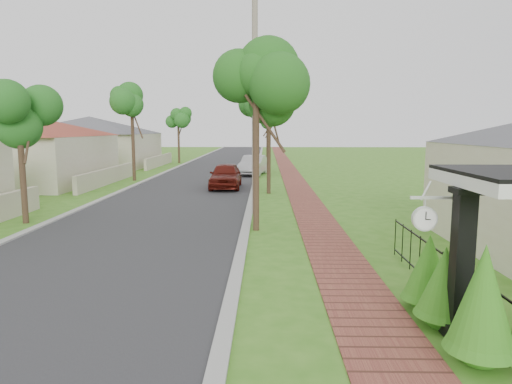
% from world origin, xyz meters
% --- Properties ---
extents(ground, '(160.00, 160.00, 0.00)m').
position_xyz_m(ground, '(0.00, 0.00, 0.00)').
color(ground, '#3A761C').
rests_on(ground, ground).
extents(road, '(7.00, 120.00, 0.02)m').
position_xyz_m(road, '(-3.00, 20.00, 0.00)').
color(road, '#28282B').
rests_on(road, ground).
extents(kerb_right, '(0.30, 120.00, 0.10)m').
position_xyz_m(kerb_right, '(0.65, 20.00, 0.00)').
color(kerb_right, '#9E9E99').
rests_on(kerb_right, ground).
extents(kerb_left, '(0.30, 120.00, 0.10)m').
position_xyz_m(kerb_left, '(-6.65, 20.00, 0.00)').
color(kerb_left, '#9E9E99').
rests_on(kerb_left, ground).
extents(sidewalk, '(1.50, 120.00, 0.03)m').
position_xyz_m(sidewalk, '(3.25, 20.00, 0.00)').
color(sidewalk, brown).
rests_on(sidewalk, ground).
extents(porch_post, '(0.48, 0.48, 2.52)m').
position_xyz_m(porch_post, '(4.55, -1.00, 1.12)').
color(porch_post, black).
rests_on(porch_post, ground).
extents(picket_fence, '(0.03, 8.02, 1.00)m').
position_xyz_m(picket_fence, '(4.90, -0.00, 0.53)').
color(picket_fence, black).
rests_on(picket_fence, ground).
extents(street_trees, '(10.70, 37.65, 5.89)m').
position_xyz_m(street_trees, '(-2.87, 26.84, 4.54)').
color(street_trees, '#382619').
rests_on(street_trees, ground).
extents(hedge_row, '(0.90, 3.05, 1.91)m').
position_xyz_m(hedge_row, '(4.45, -0.90, 0.77)').
color(hedge_row, '#146816').
rests_on(hedge_row, ground).
extents(far_house_red, '(15.56, 15.56, 4.60)m').
position_xyz_m(far_house_red, '(-14.97, 20.00, 2.34)').
color(far_house_red, beige).
rests_on(far_house_red, ground).
extents(far_house_grey, '(15.56, 15.56, 4.60)m').
position_xyz_m(far_house_grey, '(-14.97, 34.00, 2.34)').
color(far_house_grey, beige).
rests_on(far_house_grey, ground).
extents(parked_car_red, '(1.77, 4.34, 1.47)m').
position_xyz_m(parked_car_red, '(-1.00, 18.12, 0.74)').
color(parked_car_red, '#59140D').
rests_on(parked_car_red, ground).
extents(parked_car_white, '(2.27, 4.60, 1.45)m').
position_xyz_m(parked_car_white, '(0.40, 26.02, 0.72)').
color(parked_car_white, '#BBBABD').
rests_on(parked_car_white, ground).
extents(near_tree, '(2.29, 2.29, 5.87)m').
position_xyz_m(near_tree, '(1.01, 7.00, 4.68)').
color(near_tree, '#382619').
rests_on(near_tree, ground).
extents(utility_pole, '(1.20, 0.24, 9.14)m').
position_xyz_m(utility_pole, '(0.90, 10.00, 4.63)').
color(utility_pole, gray).
rests_on(utility_pole, ground).
extents(station_clock, '(0.71, 0.13, 0.60)m').
position_xyz_m(station_clock, '(4.06, -0.60, 1.95)').
color(station_clock, silver).
rests_on(station_clock, ground).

